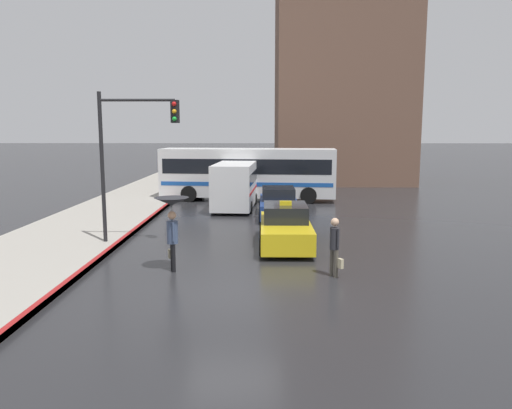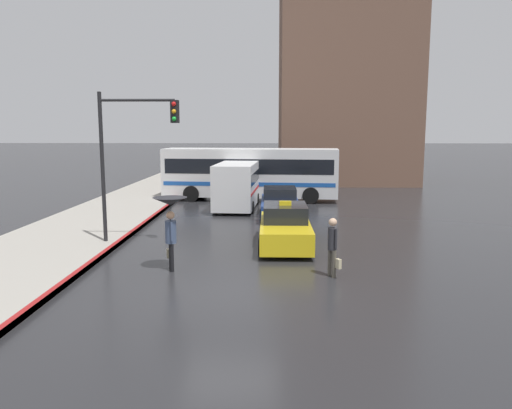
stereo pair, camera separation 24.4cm
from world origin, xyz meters
name	(u,v)px [view 2 (the right image)]	position (x,y,z in m)	size (l,w,h in m)	color
ground_plane	(231,295)	(0.00, 0.00, 0.00)	(300.00, 300.00, 0.00)	#262628
taxi	(285,227)	(1.57, 5.65, 0.69)	(1.91, 4.62, 1.68)	gold
sedan_red	(280,203)	(1.50, 11.95, 0.65)	(1.91, 4.69, 1.43)	navy
ambulance_van	(237,183)	(-0.77, 14.50, 1.37)	(2.33, 5.45, 2.48)	silver
city_bus	(251,172)	(-0.16, 17.86, 1.74)	(10.70, 3.45, 3.13)	silver
pedestrian_with_umbrella	(170,213)	(-1.99, 2.23, 1.78)	(1.03, 1.03, 2.26)	black
pedestrian_man	(333,244)	(2.83, 1.71, 0.99)	(0.43, 0.51, 1.74)	#4C473D
traffic_light	(132,141)	(-3.96, 5.47, 3.86)	(2.90, 0.38, 5.60)	black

